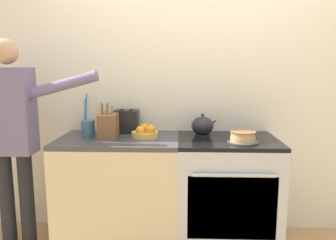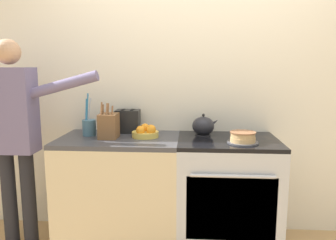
{
  "view_description": "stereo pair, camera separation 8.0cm",
  "coord_description": "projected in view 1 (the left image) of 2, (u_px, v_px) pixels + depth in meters",
  "views": [
    {
      "loc": [
        -0.14,
        -2.2,
        1.45
      ],
      "look_at": [
        -0.23,
        0.28,
        1.04
      ],
      "focal_mm": 35.0,
      "sensor_mm": 36.0,
      "label": 1
    },
    {
      "loc": [
        -0.06,
        -2.2,
        1.45
      ],
      "look_at": [
        -0.23,
        0.28,
        1.04
      ],
      "focal_mm": 35.0,
      "sensor_mm": 36.0,
      "label": 2
    }
  ],
  "objects": [
    {
      "name": "toaster",
      "position": [
        127.0,
        121.0,
        2.77
      ],
      "size": [
        0.21,
        0.14,
        0.2
      ],
      "color": "black",
      "rests_on": "counter_cabinet"
    },
    {
      "name": "fruit_bowl",
      "position": [
        145.0,
        132.0,
        2.6
      ],
      "size": [
        0.21,
        0.21,
        0.11
      ],
      "color": "gold",
      "rests_on": "counter_cabinet"
    },
    {
      "name": "wall_back",
      "position": [
        196.0,
        84.0,
        2.82
      ],
      "size": [
        8.0,
        0.04,
        2.6
      ],
      "color": "silver",
      "rests_on": "ground_plane"
    },
    {
      "name": "counter_cabinet",
      "position": [
        120.0,
        191.0,
        2.65
      ],
      "size": [
        0.95,
        0.62,
        0.89
      ],
      "color": "beige",
      "rests_on": "ground_plane"
    },
    {
      "name": "utensil_crock",
      "position": [
        88.0,
        127.0,
        2.64
      ],
      "size": [
        0.11,
        0.11,
        0.34
      ],
      "color": "#477084",
      "rests_on": "counter_cabinet"
    },
    {
      "name": "knife_block",
      "position": [
        108.0,
        126.0,
        2.54
      ],
      "size": [
        0.14,
        0.17,
        0.29
      ],
      "color": "brown",
      "rests_on": "counter_cabinet"
    },
    {
      "name": "stove_range",
      "position": [
        226.0,
        193.0,
        2.62
      ],
      "size": [
        0.77,
        0.65,
        0.89
      ],
      "color": "#B7BABF",
      "rests_on": "ground_plane"
    },
    {
      "name": "person_baker",
      "position": [
        12.0,
        128.0,
        2.48
      ],
      "size": [
        0.93,
        0.2,
        1.65
      ],
      "rotation": [
        0.0,
        0.0,
        0.04
      ],
      "color": "black",
      "rests_on": "ground_plane"
    },
    {
      "name": "layer_cake",
      "position": [
        243.0,
        137.0,
        2.41
      ],
      "size": [
        0.23,
        0.23,
        0.09
      ],
      "color": "#4C4C51",
      "rests_on": "stove_range"
    },
    {
      "name": "tea_kettle",
      "position": [
        203.0,
        126.0,
        2.68
      ],
      "size": [
        0.22,
        0.18,
        0.18
      ],
      "color": "#232328",
      "rests_on": "stove_range"
    }
  ]
}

